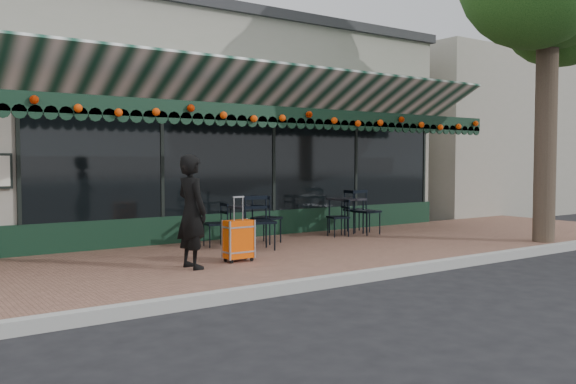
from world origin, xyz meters
TOP-DOWN VIEW (x-y plane):
  - ground at (0.00, 0.00)m, footprint 80.00×80.00m
  - sidewalk at (0.00, 2.00)m, footprint 18.00×4.00m
  - curb at (0.00, -0.08)m, footprint 18.00×0.16m
  - restaurant_building at (0.00, 7.84)m, footprint 12.00×9.60m
  - neighbor_building_right at (13.00, 8.00)m, footprint 12.00×8.00m
  - woman at (-1.65, 1.46)m, footprint 0.43×0.61m
  - suitcase at (-0.83, 1.58)m, footprint 0.42×0.24m
  - cafe_table_a at (2.77, 3.31)m, footprint 0.59×0.59m
  - cafe_table_b at (0.28, 3.12)m, footprint 0.56×0.56m
  - chair_a_left at (2.31, 3.03)m, footprint 0.45×0.45m
  - chair_a_right at (3.13, 3.37)m, footprint 0.50×0.50m
  - chair_a_front at (3.03, 2.97)m, footprint 0.49×0.49m
  - chair_b_left at (-0.34, 3.20)m, footprint 0.44×0.44m
  - chair_b_right at (0.62, 3.03)m, footprint 0.59×0.59m
  - chair_b_front at (0.08, 2.40)m, footprint 0.54×0.54m

SIDE VIEW (x-z plane):
  - ground at x=0.00m, z-range 0.00..0.00m
  - sidewalk at x=0.00m, z-range 0.00..0.15m
  - curb at x=0.00m, z-range 0.00..0.15m
  - suitcase at x=-0.83m, z-range -0.01..0.96m
  - chair_a_left at x=2.31m, z-range 0.15..0.90m
  - chair_b_left at x=-0.34m, z-range 0.15..0.93m
  - chair_b_right at x=0.62m, z-range 0.15..1.05m
  - chair_a_right at x=3.13m, z-range 0.15..1.06m
  - chair_a_front at x=3.03m, z-range 0.15..1.07m
  - chair_b_front at x=0.08m, z-range 0.15..1.07m
  - cafe_table_b at x=0.28m, z-range 0.42..1.11m
  - cafe_table_a at x=2.77m, z-range 0.44..1.17m
  - woman at x=-1.65m, z-range 0.15..1.75m
  - restaurant_building at x=0.00m, z-range 0.02..4.52m
  - neighbor_building_right at x=13.00m, z-range 0.00..4.80m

